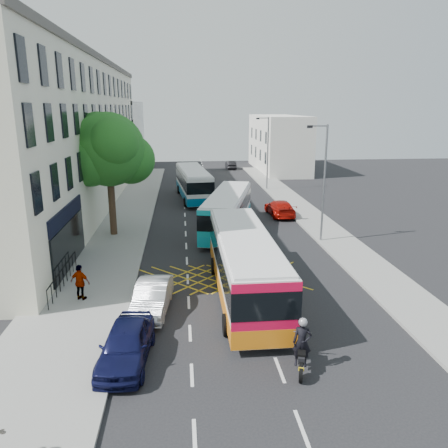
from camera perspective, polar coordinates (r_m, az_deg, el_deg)
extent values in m
plane|color=black|center=(19.41, 5.30, -13.56)|extent=(120.00, 120.00, 0.00)
cube|color=gray|center=(33.41, -14.15, -1.37)|extent=(5.00, 70.00, 0.15)
cube|color=gray|center=(34.76, 12.89, -0.65)|extent=(3.00, 70.00, 0.15)
cube|color=beige|center=(42.64, -20.32, 10.45)|extent=(8.00, 45.00, 13.00)
cube|color=#59544C|center=(42.74, -21.19, 19.48)|extent=(8.30, 45.00, 0.50)
cube|color=black|center=(26.24, -19.91, 1.22)|extent=(0.12, 7.00, 0.90)
cube|color=black|center=(26.70, -19.57, -2.53)|extent=(0.12, 7.00, 2.60)
cube|color=silver|center=(72.61, -14.24, 11.28)|extent=(8.00, 20.00, 10.00)
cube|color=silver|center=(66.49, 7.07, 10.44)|extent=(6.00, 18.00, 8.00)
cylinder|color=#382619|center=(32.86, -14.41, 2.44)|extent=(0.50, 0.50, 4.40)
sphere|color=#1F5D1A|center=(32.25, -14.87, 9.39)|extent=(5.20, 5.20, 5.20)
sphere|color=#1F5D1A|center=(32.93, -12.14, 8.26)|extent=(3.60, 3.60, 3.60)
sphere|color=#1F5D1A|center=(31.94, -17.11, 8.09)|extent=(3.80, 3.80, 3.80)
sphere|color=#1F5D1A|center=(30.83, -14.21, 10.31)|extent=(3.40, 3.40, 3.40)
sphere|color=#1F5D1A|center=(33.39, -16.08, 11.21)|extent=(3.20, 3.20, 3.20)
cylinder|color=slate|center=(30.72, 12.94, 5.10)|extent=(0.14, 0.14, 8.00)
cylinder|color=slate|center=(30.13, 12.27, 12.42)|extent=(1.20, 0.10, 0.10)
cube|color=black|center=(29.96, 11.15, 12.37)|extent=(0.35, 0.15, 0.18)
cylinder|color=slate|center=(49.92, 5.73, 9.13)|extent=(0.14, 0.14, 8.00)
cylinder|color=slate|center=(49.56, 5.15, 13.62)|extent=(1.20, 0.10, 0.10)
cube|color=black|center=(49.45, 4.44, 13.58)|extent=(0.35, 0.15, 0.18)
cube|color=silver|center=(21.83, 2.69, -5.14)|extent=(2.61, 11.45, 2.76)
cube|color=silver|center=(21.38, 2.74, -1.54)|extent=(2.40, 11.22, 0.12)
cube|color=black|center=(21.70, 2.70, -4.17)|extent=(2.67, 11.51, 1.14)
cube|color=orange|center=(22.18, 2.66, -7.47)|extent=(2.66, 11.50, 0.78)
cube|color=red|center=(16.67, 5.54, -11.79)|extent=(2.64, 0.10, 2.60)
cube|color=#FF0C0C|center=(16.85, 1.86, -14.22)|extent=(0.25, 0.06, 0.25)
cube|color=#FF0C0C|center=(17.22, 9.01, -13.72)|extent=(0.25, 0.06, 0.25)
cylinder|color=black|center=(25.05, -1.33, -5.51)|extent=(0.29, 0.94, 0.94)
cylinder|color=black|center=(25.36, 4.57, -5.30)|extent=(0.29, 0.94, 0.94)
cylinder|color=black|center=(18.71, 0.32, -13.02)|extent=(0.29, 0.94, 0.94)
cylinder|color=black|center=(19.13, 8.28, -12.53)|extent=(0.29, 0.94, 0.94)
cube|color=silver|center=(33.19, 0.48, 1.76)|extent=(4.99, 10.94, 2.57)
cube|color=silver|center=(32.91, 0.48, 4.02)|extent=(4.75, 10.68, 0.12)
cube|color=black|center=(33.11, 0.48, 2.37)|extent=(5.06, 11.01, 1.07)
cube|color=#0D9CAD|center=(33.41, 0.48, 0.26)|extent=(5.05, 11.00, 0.73)
cube|color=#0DA2A9|center=(28.11, -1.09, -0.66)|extent=(2.41, 0.71, 2.42)
cube|color=#FF0C0C|center=(28.47, -2.99, -1.90)|extent=(0.26, 0.12, 0.25)
cube|color=#FF0C0C|center=(28.15, 0.85, -2.08)|extent=(0.26, 0.12, 0.25)
cylinder|color=black|center=(36.45, -0.75, 1.05)|extent=(0.48, 0.91, 0.87)
cylinder|color=black|center=(36.14, 3.05, 0.91)|extent=(0.48, 0.91, 0.87)
cylinder|color=black|center=(30.29, -2.78, -1.90)|extent=(0.48, 0.91, 0.87)
cylinder|color=black|center=(29.92, 1.78, -2.11)|extent=(0.48, 0.91, 0.87)
cube|color=silver|center=(45.36, -4.04, 5.42)|extent=(3.55, 11.20, 2.65)
cube|color=silver|center=(45.15, -4.07, 7.14)|extent=(3.33, 10.96, 0.12)
cube|color=black|center=(45.30, -4.05, 5.88)|extent=(3.62, 11.27, 1.10)
cube|color=#0B608D|center=(45.53, -4.02, 4.27)|extent=(3.61, 11.26, 0.75)
cube|color=white|center=(40.02, -3.06, 4.16)|extent=(2.54, 0.34, 2.50)
cube|color=#FF0C0C|center=(40.02, -4.46, 3.11)|extent=(0.25, 0.08, 0.25)
cube|color=#FF0C0C|center=(40.29, -1.63, 3.24)|extent=(0.25, 0.08, 0.25)
cylinder|color=black|center=(48.39, -5.93, 4.51)|extent=(0.37, 0.92, 0.90)
cylinder|color=black|center=(48.67, -2.99, 4.63)|extent=(0.37, 0.92, 0.90)
cylinder|color=black|center=(41.84, -5.07, 2.86)|extent=(0.37, 0.92, 0.90)
cylinder|color=black|center=(42.17, -1.69, 3.01)|extent=(0.37, 0.92, 0.90)
cylinder|color=black|center=(16.25, 10.01, -18.56)|extent=(0.31, 0.70, 0.69)
cylinder|color=black|center=(17.62, 10.06, -15.66)|extent=(0.31, 0.70, 0.69)
cube|color=black|center=(16.76, 10.09, -16.12)|extent=(0.58, 1.31, 0.24)
cube|color=black|center=(16.90, 10.13, -15.08)|extent=(0.42, 0.55, 0.22)
cube|color=black|center=(16.46, 10.11, -16.18)|extent=(0.42, 0.59, 0.11)
cylinder|color=slate|center=(17.37, 10.13, -14.59)|extent=(0.19, 0.47, 0.91)
cylinder|color=slate|center=(17.05, 10.18, -13.76)|extent=(0.63, 0.22, 0.04)
cube|color=gold|center=(15.96, 10.04, -18.18)|extent=(0.19, 0.07, 0.14)
imported|color=black|center=(16.50, 10.16, -14.96)|extent=(0.77, 0.61, 1.86)
sphere|color=#99999E|center=(16.12, 10.29, -12.51)|extent=(0.32, 0.32, 0.32)
imported|color=#0D1037|center=(17.24, -12.65, -15.04)|extent=(2.10, 4.46, 1.48)
imported|color=#AFB1B7|center=(20.87, -9.37, -9.41)|extent=(1.93, 4.38, 1.40)
imported|color=#A80E07|center=(38.55, 7.31, 2.10)|extent=(2.12, 4.81, 1.37)
imported|color=#3C3D43|center=(55.48, -4.22, 6.20)|extent=(2.61, 5.32, 1.46)
imported|color=black|center=(67.62, 0.88, 7.75)|extent=(1.46, 3.85, 1.25)
imported|color=gray|center=(22.45, -18.26, -7.25)|extent=(1.14, 0.81, 1.79)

